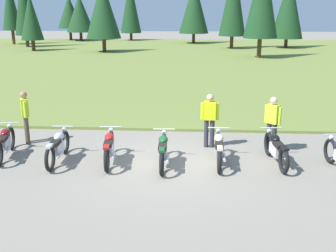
{
  "coord_description": "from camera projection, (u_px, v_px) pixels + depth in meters",
  "views": [
    {
      "loc": [
        0.75,
        -10.81,
        4.13
      ],
      "look_at": [
        0.0,
        0.6,
        0.9
      ],
      "focal_mm": 44.47,
      "sensor_mm": 36.0,
      "label": 1
    }
  ],
  "objects": [
    {
      "name": "ground_plane",
      "position": [
        167.0,
        163.0,
        11.55
      ],
      "size": [
        140.0,
        140.0,
        0.0
      ],
      "primitive_type": "plane",
      "color": "gray"
    },
    {
      "name": "motorcycle_maroon",
      "position": [
        5.0,
        142.0,
        11.92
      ],
      "size": [
        0.7,
        2.08,
        0.88
      ],
      "color": "black",
      "rests_on": "ground"
    },
    {
      "name": "motorcycle_black",
      "position": [
        276.0,
        149.0,
        11.39
      ],
      "size": [
        0.62,
        2.1,
        0.88
      ],
      "color": "black",
      "rests_on": "ground"
    },
    {
      "name": "rider_checking_bike",
      "position": [
        25.0,
        114.0,
        13.04
      ],
      "size": [
        0.35,
        0.51,
        1.67
      ],
      "color": "#4C4233",
      "rests_on": "ground"
    },
    {
      "name": "rider_in_hivis_vest",
      "position": [
        272.0,
        121.0,
        12.23
      ],
      "size": [
        0.43,
        0.4,
        1.67
      ],
      "color": "#2D2D38",
      "rests_on": "ground"
    },
    {
      "name": "motorcycle_british_green",
      "position": [
        163.0,
        150.0,
        11.26
      ],
      "size": [
        0.62,
        2.1,
        0.88
      ],
      "color": "black",
      "rests_on": "ground"
    },
    {
      "name": "motorcycle_silver",
      "position": [
        58.0,
        147.0,
        11.55
      ],
      "size": [
        0.62,
        2.1,
        0.88
      ],
      "color": "black",
      "rests_on": "ground"
    },
    {
      "name": "motorcycle_cream",
      "position": [
        219.0,
        148.0,
        11.4
      ],
      "size": [
        0.62,
        2.1,
        0.88
      ],
      "color": "black",
      "rests_on": "ground"
    },
    {
      "name": "grass_moorland",
      "position": [
        187.0,
        58.0,
        35.63
      ],
      "size": [
        80.0,
        44.0,
        0.1
      ],
      "primitive_type": "cube",
      "color": "olive",
      "rests_on": "ground"
    },
    {
      "name": "forest_treeline",
      "position": [
        148.0,
        6.0,
        45.82
      ],
      "size": [
        33.8,
        22.61,
        8.85
      ],
      "color": "#47331E",
      "rests_on": "ground"
    },
    {
      "name": "motorcycle_red",
      "position": [
        109.0,
        147.0,
        11.49
      ],
      "size": [
        0.62,
        2.1,
        0.88
      ],
      "color": "black",
      "rests_on": "ground"
    },
    {
      "name": "rider_near_row_end",
      "position": [
        210.0,
        117.0,
        12.64
      ],
      "size": [
        0.55,
        0.23,
        1.67
      ],
      "color": "#2D2D38",
      "rests_on": "ground"
    }
  ]
}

